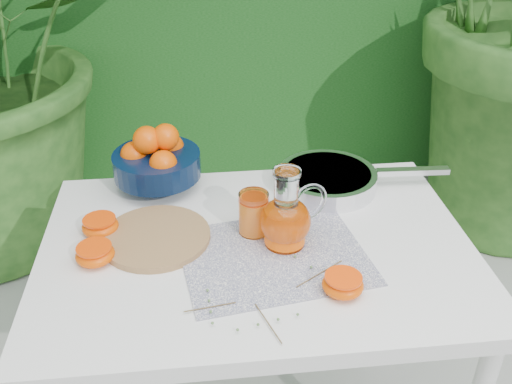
{
  "coord_description": "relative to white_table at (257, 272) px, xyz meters",
  "views": [
    {
      "loc": [
        -0.21,
        -1.04,
        1.54
      ],
      "look_at": [
        -0.09,
        0.04,
        0.88
      ],
      "focal_mm": 40.0,
      "sensor_mm": 36.0,
      "label": 1
    }
  ],
  "objects": [
    {
      "name": "thyme_sprigs",
      "position": [
        0.0,
        -0.2,
        0.09
      ],
      "size": [
        0.35,
        0.26,
        0.01
      ],
      "color": "brown",
      "rests_on": "white_table"
    },
    {
      "name": "orange_halves",
      "position": [
        -0.19,
        -0.04,
        0.1
      ],
      "size": [
        0.62,
        0.37,
        0.04
      ],
      "color": "#F75502",
      "rests_on": "white_table"
    },
    {
      "name": "fruit_bowl",
      "position": [
        -0.24,
        0.29,
        0.17
      ],
      "size": [
        0.3,
        0.3,
        0.18
      ],
      "color": "black",
      "rests_on": "white_table"
    },
    {
      "name": "saute_pan",
      "position": [
        0.22,
        0.24,
        0.11
      ],
      "size": [
        0.47,
        0.28,
        0.05
      ],
      "color": "silver",
      "rests_on": "white_table"
    },
    {
      "name": "juice_tumbler",
      "position": [
        -0.0,
        0.05,
        0.14
      ],
      "size": [
        0.08,
        0.08,
        0.1
      ],
      "color": "white",
      "rests_on": "white_table"
    },
    {
      "name": "cutting_board",
      "position": [
        -0.23,
        0.04,
        0.09
      ],
      "size": [
        0.28,
        0.28,
        0.02
      ],
      "primitive_type": "cylinder",
      "rotation": [
        0.0,
        0.0,
        0.11
      ],
      "color": "#9A7245",
      "rests_on": "white_table"
    },
    {
      "name": "white_table",
      "position": [
        0.0,
        0.0,
        0.0
      ],
      "size": [
        1.0,
        0.7,
        0.75
      ],
      "color": "white",
      "rests_on": "ground"
    },
    {
      "name": "juice_pitcher",
      "position": [
        0.07,
        -0.01,
        0.15
      ],
      "size": [
        0.18,
        0.15,
        0.19
      ],
      "color": "white",
      "rests_on": "white_table"
    },
    {
      "name": "placemat",
      "position": [
        0.03,
        -0.05,
        0.08
      ],
      "size": [
        0.45,
        0.37,
        0.0
      ],
      "primitive_type": "cube",
      "rotation": [
        0.0,
        0.0,
        0.15
      ],
      "color": "#0B0F42",
      "rests_on": "white_table"
    }
  ]
}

